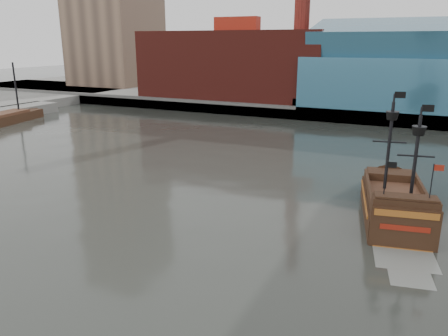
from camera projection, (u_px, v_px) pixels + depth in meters
The scene contains 5 objects.
ground at pixel (108, 268), 29.70m from camera, with size 400.00×400.00×0.00m, color #272924.
promenade_far at pixel (349, 99), 109.33m from camera, with size 220.00×60.00×2.00m, color slate.
seawall at pixel (322, 115), 83.62m from camera, with size 220.00×1.00×2.60m, color #4C4C49.
pirate_ship at pixel (395, 208), 37.57m from camera, with size 7.39×16.04×11.57m.
docked_vessel at pixel (3, 120), 80.84m from camera, with size 7.66×18.82×12.49m.
Camera 1 is at (18.51, -20.70, 14.84)m, focal length 35.00 mm.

